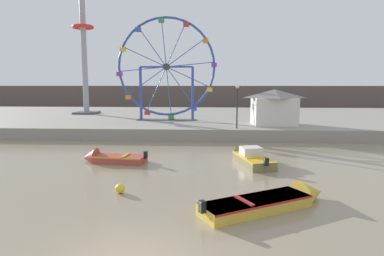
{
  "coord_description": "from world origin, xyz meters",
  "views": [
    {
      "loc": [
        2.33,
        -8.44,
        5.01
      ],
      "look_at": [
        1.09,
        14.38,
        1.88
      ],
      "focal_mm": 31.09,
      "sensor_mm": 36.0,
      "label": 1
    }
  ],
  "objects": [
    {
      "name": "quay_promenade",
      "position": [
        0.0,
        32.43,
        0.51
      ],
      "size": [
        110.0,
        25.78,
        1.02
      ],
      "primitive_type": "cube",
      "color": "gray",
      "rests_on": "ground_plane"
    },
    {
      "name": "distant_town_skyline",
      "position": [
        0.0,
        54.2,
        2.2
      ],
      "size": [
        140.0,
        3.0,
        4.4
      ],
      "primitive_type": "cube",
      "color": "#564C47",
      "rests_on": "ground_plane"
    },
    {
      "name": "motorboat_olive_wood",
      "position": [
        4.82,
        12.49,
        0.33
      ],
      "size": [
        2.55,
        4.82,
        1.48
      ],
      "rotation": [
        0.0,
        0.0,
        1.82
      ],
      "color": "olive",
      "rests_on": "ground_plane"
    },
    {
      "name": "motorboat_mustard_yellow",
      "position": [
        5.12,
        4.76,
        0.26
      ],
      "size": [
        5.77,
        4.1,
        1.31
      ],
      "rotation": [
        0.0,
        0.0,
        0.52
      ],
      "color": "gold",
      "rests_on": "ground_plane"
    },
    {
      "name": "motorboat_faded_red",
      "position": [
        -4.1,
        11.89,
        0.24
      ],
      "size": [
        4.37,
        1.84,
        1.27
      ],
      "rotation": [
        0.0,
        0.0,
        3.01
      ],
      "color": "#B24238",
      "rests_on": "ground_plane"
    },
    {
      "name": "ferris_wheel_blue_frame",
      "position": [
        -2.28,
        26.67,
        6.43
      ],
      "size": [
        10.55,
        1.2,
        10.76
      ],
      "color": "#334CA8",
      "rests_on": "quay_promenade"
    },
    {
      "name": "drop_tower_steel_tower",
      "position": [
        -13.63,
        33.62,
        8.62
      ],
      "size": [
        2.8,
        2.8,
        15.54
      ],
      "color": "#999EA3",
      "rests_on": "quay_promenade"
    },
    {
      "name": "carnival_booth_white_ticket",
      "position": [
        8.4,
        23.33,
        2.77
      ],
      "size": [
        4.55,
        3.37,
        3.36
      ],
      "rotation": [
        0.0,
        0.0,
        0.07
      ],
      "color": "silver",
      "rests_on": "quay_promenade"
    },
    {
      "name": "promenade_lamp_near",
      "position": [
        4.68,
        20.59,
        3.52
      ],
      "size": [
        0.32,
        0.32,
        3.8
      ],
      "color": "#2D2D33",
      "rests_on": "quay_promenade"
    },
    {
      "name": "mooring_buoy_orange",
      "position": [
        -1.75,
        5.98,
        0.22
      ],
      "size": [
        0.44,
        0.44,
        0.44
      ],
      "primitive_type": "sphere",
      "color": "yellow",
      "rests_on": "ground_plane"
    }
  ]
}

